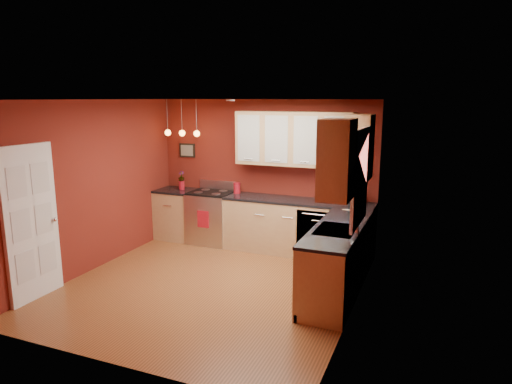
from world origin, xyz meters
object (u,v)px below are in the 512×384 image
at_px(sink, 336,231).
at_px(gas_range, 211,217).
at_px(soap_pump, 355,225).
at_px(coffee_maker, 355,196).
at_px(red_canister, 237,188).

bearing_deg(sink, gas_range, 150.22).
xyz_separation_m(sink, soap_pump, (0.25, -0.07, 0.13)).
bearing_deg(coffee_maker, gas_range, -177.56).
distance_m(coffee_maker, soap_pump, 1.67).
bearing_deg(coffee_maker, sink, -87.54).
bearing_deg(soap_pump, coffee_maker, 100.16).
height_order(red_canister, coffee_maker, coffee_maker).
xyz_separation_m(red_canister, soap_pump, (2.40, -1.68, 0.00)).
xyz_separation_m(gas_range, red_canister, (0.47, 0.11, 0.56)).
bearing_deg(sink, coffee_maker, 91.69).
bearing_deg(coffee_maker, soap_pump, -79.08).
bearing_deg(gas_range, sink, -29.78).
bearing_deg(soap_pump, red_canister, 145.04).
relative_size(sink, red_canister, 3.64).
relative_size(gas_range, red_canister, 5.77).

